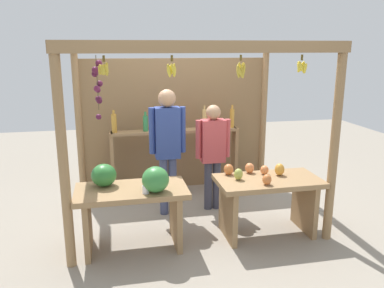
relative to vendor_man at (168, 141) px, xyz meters
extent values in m
plane|color=gray|center=(0.28, -0.03, -1.02)|extent=(12.00, 12.00, 0.00)
cylinder|color=#99754C|center=(-1.18, -1.09, 0.11)|extent=(0.10, 0.10, 2.27)
cylinder|color=#99754C|center=(1.73, -1.09, 0.11)|extent=(0.10, 0.10, 2.27)
cylinder|color=#99754C|center=(-1.18, 1.02, 0.11)|extent=(0.10, 0.10, 2.27)
cylinder|color=#99754C|center=(1.73, 1.02, 0.11)|extent=(0.10, 0.10, 2.27)
cube|color=#99754C|center=(0.28, -1.09, 1.19)|extent=(3.01, 0.12, 0.12)
cube|color=#99754C|center=(-1.18, -0.03, 1.19)|extent=(0.12, 2.20, 0.12)
cube|color=#99754C|center=(1.73, -0.03, 1.19)|extent=(0.12, 2.20, 0.12)
cube|color=olive|center=(0.28, 1.04, 0.00)|extent=(2.91, 0.04, 2.05)
cylinder|color=brown|center=(1.30, -1.03, 1.08)|extent=(0.02, 0.02, 0.06)
ellipsoid|color=yellow|center=(1.34, -1.03, 0.97)|extent=(0.04, 0.08, 0.12)
ellipsoid|color=yellow|center=(1.32, -1.00, 0.99)|extent=(0.07, 0.06, 0.13)
ellipsoid|color=yellow|center=(1.28, -1.01, 0.98)|extent=(0.07, 0.06, 0.13)
ellipsoid|color=yellow|center=(1.27, -1.03, 0.99)|extent=(0.04, 0.07, 0.12)
ellipsoid|color=yellow|center=(1.28, -1.06, 0.99)|extent=(0.07, 0.06, 0.13)
ellipsoid|color=yellow|center=(1.32, -1.06, 0.97)|extent=(0.05, 0.05, 0.12)
cylinder|color=brown|center=(-0.74, -1.00, 1.08)|extent=(0.02, 0.02, 0.06)
ellipsoid|color=gold|center=(-0.72, -1.00, 0.96)|extent=(0.04, 0.07, 0.11)
ellipsoid|color=gold|center=(-0.72, -0.98, 1.00)|extent=(0.05, 0.05, 0.11)
ellipsoid|color=gold|center=(-0.76, -0.96, 0.98)|extent=(0.07, 0.05, 0.11)
ellipsoid|color=gold|center=(-0.79, -0.99, 0.98)|extent=(0.04, 0.05, 0.11)
ellipsoid|color=gold|center=(-0.77, -1.02, 0.97)|extent=(0.06, 0.07, 0.11)
ellipsoid|color=gold|center=(-0.76, -1.05, 0.98)|extent=(0.06, 0.04, 0.11)
ellipsoid|color=gold|center=(-0.73, -1.02, 0.98)|extent=(0.06, 0.06, 0.11)
cylinder|color=brown|center=(-0.09, -1.01, 1.08)|extent=(0.02, 0.02, 0.06)
ellipsoid|color=yellow|center=(-0.07, -1.01, 0.96)|extent=(0.04, 0.06, 0.13)
ellipsoid|color=yellow|center=(-0.08, -1.00, 0.97)|extent=(0.08, 0.06, 0.13)
ellipsoid|color=yellow|center=(-0.11, -1.00, 0.95)|extent=(0.05, 0.05, 0.13)
ellipsoid|color=yellow|center=(-0.13, -1.04, 0.97)|extent=(0.05, 0.05, 0.13)
ellipsoid|color=yellow|center=(-0.08, -1.04, 0.97)|extent=(0.08, 0.05, 0.13)
cylinder|color=brown|center=(0.64, -0.97, 1.08)|extent=(0.02, 0.02, 0.06)
ellipsoid|color=gold|center=(0.67, -0.97, 0.96)|extent=(0.04, 0.08, 0.15)
ellipsoid|color=gold|center=(0.66, -0.94, 0.97)|extent=(0.08, 0.06, 0.15)
ellipsoid|color=gold|center=(0.63, -0.95, 0.96)|extent=(0.05, 0.05, 0.15)
ellipsoid|color=gold|center=(0.61, -0.97, 0.94)|extent=(0.04, 0.07, 0.15)
ellipsoid|color=gold|center=(0.62, -1.00, 0.94)|extent=(0.09, 0.06, 0.15)
ellipsoid|color=gold|center=(0.65, -0.99, 0.94)|extent=(0.07, 0.05, 0.15)
cylinder|color=#4C422D|center=(-0.82, -0.82, 0.84)|extent=(0.01, 0.01, 0.55)
sphere|color=#511938|center=(-0.80, -0.81, 1.03)|extent=(0.07, 0.07, 0.07)
sphere|color=#511938|center=(-0.84, -0.83, 0.96)|extent=(0.07, 0.07, 0.07)
sphere|color=#47142D|center=(-0.84, -0.80, 0.92)|extent=(0.07, 0.07, 0.07)
sphere|color=#511938|center=(-0.80, -0.79, 0.83)|extent=(0.06, 0.06, 0.06)
sphere|color=#601E42|center=(-0.82, -0.80, 0.76)|extent=(0.06, 0.06, 0.06)
sphere|color=#601E42|center=(-0.83, -0.83, 0.78)|extent=(0.07, 0.07, 0.07)
sphere|color=#47142D|center=(-0.81, -0.85, 0.66)|extent=(0.06, 0.06, 0.06)
sphere|color=#511938|center=(-0.82, -0.79, 0.67)|extent=(0.07, 0.07, 0.07)
sphere|color=#511938|center=(-0.83, -0.84, 0.49)|extent=(0.06, 0.06, 0.06)
cube|color=#99754C|center=(-0.53, -0.82, -0.35)|extent=(1.22, 0.64, 0.06)
cube|color=#99754C|center=(-1.02, -0.82, -0.70)|extent=(0.06, 0.58, 0.64)
cube|color=#99754C|center=(-0.04, -0.82, -0.70)|extent=(0.06, 0.58, 0.64)
ellipsoid|color=#2D7533|center=(-0.82, -0.68, -0.19)|extent=(0.37, 0.37, 0.25)
ellipsoid|color=#38843D|center=(-0.28, -0.98, -0.18)|extent=(0.31, 0.31, 0.28)
cylinder|color=white|center=(-0.39, -1.00, -0.27)|extent=(0.07, 0.07, 0.09)
cube|color=#99754C|center=(1.08, -0.82, -0.35)|extent=(1.22, 0.64, 0.06)
cube|color=#99754C|center=(0.59, -0.82, -0.70)|extent=(0.06, 0.58, 0.64)
cube|color=#99754C|center=(1.57, -0.82, -0.70)|extent=(0.06, 0.58, 0.64)
ellipsoid|color=#E07F47|center=(1.09, -0.66, -0.26)|extent=(0.12, 0.12, 0.11)
ellipsoid|color=#A8B24C|center=(0.71, -0.79, -0.25)|extent=(0.14, 0.14, 0.14)
ellipsoid|color=#E07F47|center=(0.93, -0.57, -0.26)|extent=(0.15, 0.15, 0.13)
ellipsoid|color=#CC7038|center=(0.66, -0.58, -0.25)|extent=(0.15, 0.15, 0.13)
ellipsoid|color=gold|center=(1.25, -0.74, -0.25)|extent=(0.16, 0.16, 0.15)
ellipsoid|color=#CC7038|center=(0.97, -1.02, -0.26)|extent=(0.15, 0.15, 0.12)
cube|color=#99754C|center=(-0.72, 0.75, -0.52)|extent=(0.05, 0.20, 1.00)
cube|color=#99754C|center=(1.17, 0.75, -0.52)|extent=(0.05, 0.20, 1.00)
cube|color=#99754C|center=(0.22, 0.75, -0.04)|extent=(1.89, 0.22, 0.04)
cylinder|color=gold|center=(-0.67, 0.75, 0.11)|extent=(0.08, 0.08, 0.27)
cylinder|color=gold|center=(-0.67, 0.75, 0.28)|extent=(0.03, 0.03, 0.06)
cylinder|color=#338C4C|center=(-0.21, 0.75, 0.09)|extent=(0.08, 0.08, 0.23)
cylinder|color=#338C4C|center=(-0.21, 0.75, 0.24)|extent=(0.03, 0.03, 0.06)
cylinder|color=#D8B266|center=(0.23, 0.75, 0.12)|extent=(0.08, 0.08, 0.27)
cylinder|color=#D8B266|center=(0.23, 0.75, 0.28)|extent=(0.04, 0.04, 0.06)
cylinder|color=#D8B266|center=(0.68, 0.75, 0.12)|extent=(0.06, 0.06, 0.29)
cylinder|color=#D8B266|center=(0.68, 0.75, 0.30)|extent=(0.03, 0.03, 0.06)
cylinder|color=gold|center=(1.11, 0.75, 0.12)|extent=(0.07, 0.07, 0.29)
cylinder|color=gold|center=(1.11, 0.75, 0.30)|extent=(0.03, 0.03, 0.06)
cylinder|color=#444C73|center=(-0.06, 0.00, -0.63)|extent=(0.11, 0.11, 0.79)
cylinder|color=#444C73|center=(0.06, 0.00, -0.63)|extent=(0.11, 0.11, 0.79)
cube|color=#2D428C|center=(0.00, 0.00, 0.11)|extent=(0.32, 0.19, 0.67)
cylinder|color=#2D428C|center=(-0.20, 0.00, 0.14)|extent=(0.08, 0.08, 0.60)
cylinder|color=#2D428C|center=(0.20, 0.00, 0.14)|extent=(0.08, 0.08, 0.60)
sphere|color=tan|center=(0.00, 0.00, 0.55)|extent=(0.23, 0.23, 0.23)
cylinder|color=#3D3E50|center=(0.57, 0.05, -0.68)|extent=(0.11, 0.11, 0.69)
cylinder|color=#3D3E50|center=(0.69, 0.05, -0.68)|extent=(0.11, 0.11, 0.69)
cube|color=#BF474C|center=(0.63, 0.05, -0.04)|extent=(0.32, 0.19, 0.58)
cylinder|color=#BF474C|center=(0.43, 0.05, -0.02)|extent=(0.08, 0.08, 0.52)
cylinder|color=#BF474C|center=(0.83, 0.05, -0.02)|extent=(0.08, 0.08, 0.52)
sphere|color=tan|center=(0.63, 0.05, 0.34)|extent=(0.20, 0.20, 0.20)
camera|label=1|loc=(-0.70, -4.90, 1.19)|focal=36.44mm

